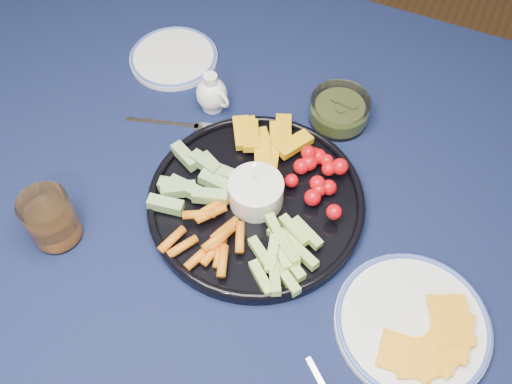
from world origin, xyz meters
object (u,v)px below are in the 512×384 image
at_px(crudite_platter, 254,199).
at_px(pickle_bowl, 339,111).
at_px(dining_table, 265,194).
at_px(cheese_plate, 413,323).
at_px(side_plate_extra, 174,57).
at_px(juice_tumbler, 52,221).
at_px(creamer_pitcher, 212,94).

relative_size(crudite_platter, pickle_bowl, 3.31).
height_order(dining_table, cheese_plate, cheese_plate).
height_order(pickle_bowl, cheese_plate, pickle_bowl).
xyz_separation_m(cheese_plate, side_plate_extra, (-0.61, 0.36, -0.00)).
xyz_separation_m(dining_table, juice_tumbler, (-0.26, -0.27, 0.13)).
bearing_deg(cheese_plate, dining_table, 150.86).
distance_m(crudite_platter, pickle_bowl, 0.25).
relative_size(dining_table, pickle_bowl, 14.72).
relative_size(cheese_plate, juice_tumbler, 2.43).
distance_m(dining_table, pickle_bowl, 0.21).
bearing_deg(pickle_bowl, dining_table, -116.08).
height_order(pickle_bowl, side_plate_extra, pickle_bowl).
height_order(cheese_plate, juice_tumbler, juice_tumbler).
height_order(dining_table, juice_tumbler, juice_tumbler).
relative_size(dining_table, cheese_plate, 7.03).
bearing_deg(dining_table, juice_tumbler, -133.73).
relative_size(cheese_plate, side_plate_extra, 1.29).
bearing_deg(juice_tumbler, creamer_pitcher, 73.82).
bearing_deg(side_plate_extra, cheese_plate, -30.25).
bearing_deg(pickle_bowl, crudite_platter, -104.63).
bearing_deg(juice_tumbler, side_plate_extra, 93.73).
xyz_separation_m(crudite_platter, juice_tumbler, (-0.28, -0.19, 0.02)).
distance_m(crudite_platter, juice_tumbler, 0.34).
relative_size(creamer_pitcher, pickle_bowl, 0.74).
height_order(creamer_pitcher, cheese_plate, creamer_pitcher).
bearing_deg(creamer_pitcher, juice_tumbler, -106.18).
height_order(juice_tumbler, side_plate_extra, juice_tumbler).
distance_m(crudite_platter, creamer_pitcher, 0.24).
distance_m(dining_table, crudite_platter, 0.14).
relative_size(dining_table, side_plate_extra, 9.09).
bearing_deg(side_plate_extra, crudite_platter, -40.33).
relative_size(dining_table, crudite_platter, 4.45).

